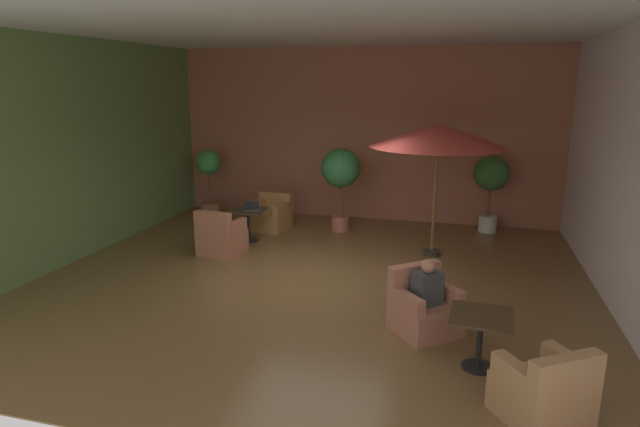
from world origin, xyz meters
TOP-DOWN VIEW (x-y plane):
  - ground_plane at (0.00, 0.00)m, footprint 9.12×8.77m
  - wall_back_brick at (0.00, 4.35)m, footprint 9.12×0.08m
  - wall_left_accent at (-4.52, 0.00)m, footprint 0.08×8.77m
  - wall_right_plain at (4.52, 0.00)m, footprint 0.08×8.77m
  - ceiling_slab at (0.00, 0.00)m, footprint 9.12×8.77m
  - cafe_table_front_left at (-1.91, 1.79)m, footprint 0.75×0.75m
  - armchair_front_left_north at (-1.78, 2.77)m, footprint 0.88×0.86m
  - armchair_front_left_east at (-2.06, 0.81)m, footprint 0.84×0.82m
  - cafe_table_front_right at (2.61, -2.23)m, footprint 0.72×0.72m
  - armchair_front_right_north at (1.93, -1.44)m, footprint 1.05×1.04m
  - armchair_front_right_east at (3.20, -3.09)m, footprint 1.02×1.00m
  - patio_umbrella_tall_red at (1.83, 1.85)m, footprint 2.48×2.48m
  - potted_tree_left_corner at (-0.25, 3.06)m, footprint 0.84×0.84m
  - potted_tree_mid_left at (2.91, 3.81)m, footprint 0.75×0.75m
  - potted_tree_mid_right at (-3.62, 3.49)m, footprint 0.58×0.58m
  - patron_blue_shirt at (1.96, -1.48)m, footprint 0.44×0.43m
  - iced_drink_cup at (-1.80, 1.93)m, footprint 0.08×0.08m
  - open_laptop at (-1.83, 1.80)m, footprint 0.37×0.32m

SIDE VIEW (x-z plane):
  - ground_plane at x=0.00m, z-range -0.02..0.00m
  - armchair_front_left_north at x=-1.78m, z-range -0.09..0.70m
  - armchair_front_right_east at x=3.20m, z-range -0.10..0.71m
  - armchair_front_right_north at x=1.93m, z-range -0.12..0.74m
  - armchair_front_left_east at x=-2.06m, z-range -0.12..0.78m
  - cafe_table_front_left at x=-1.91m, z-range 0.17..0.83m
  - cafe_table_front_right at x=2.61m, z-range 0.18..0.84m
  - patron_blue_shirt at x=1.96m, z-range 0.36..0.96m
  - open_laptop at x=-1.83m, z-range 0.61..0.81m
  - iced_drink_cup at x=-1.80m, z-range 0.66..0.77m
  - potted_tree_mid_right at x=-3.62m, z-range 0.22..1.85m
  - potted_tree_mid_left at x=2.91m, z-range 0.33..2.01m
  - potted_tree_left_corner at x=-0.25m, z-range 0.39..2.22m
  - wall_back_brick at x=0.00m, z-range 0.00..4.01m
  - wall_left_accent at x=-4.52m, z-range 0.00..4.01m
  - wall_right_plain at x=4.52m, z-range 0.00..4.01m
  - patio_umbrella_tall_red at x=1.83m, z-range 1.02..3.52m
  - ceiling_slab at x=0.00m, z-range 4.01..4.07m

